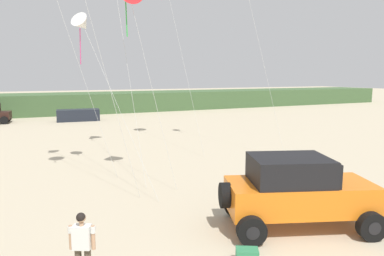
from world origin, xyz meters
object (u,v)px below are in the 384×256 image
Objects in this scene: cooler_box at (247,256)px; distant_sedan at (78,115)px; person_watching at (82,243)px; kite_black_sled at (83,24)px; jeep at (297,190)px.

cooler_box is 30.81m from distant_sedan.
kite_black_sled reaches higher than person_watching.
person_watching reaches higher than cooler_box.
person_watching is at bearing -98.83° from kite_black_sled.
distant_sedan is (3.36, 29.93, -0.34)m from person_watching.
cooler_box is at bearing -155.70° from jeep.
person_watching is 4.02m from cooler_box.
kite_black_sled reaches higher than distant_sedan.
kite_black_sled reaches higher than jeep.
cooler_box is (-2.56, -1.16, -1.01)m from jeep.
jeep reaches higher than distant_sedan.
cooler_box is 0.07× the size of kite_black_sled.
jeep is 12.42m from kite_black_sled.
person_watching is 0.40× the size of distant_sedan.
distant_sedan reaches higher than cooler_box.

